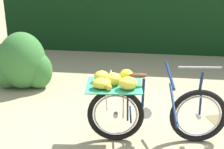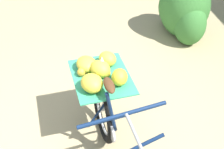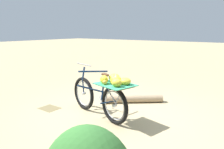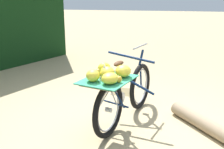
{
  "view_description": "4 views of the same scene",
  "coord_description": "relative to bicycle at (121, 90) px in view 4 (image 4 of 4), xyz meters",
  "views": [
    {
      "loc": [
        -1.09,
        -3.41,
        2.29
      ],
      "look_at": [
        -0.29,
        0.25,
        0.88
      ],
      "focal_mm": 51.45,
      "sensor_mm": 36.0,
      "label": 1
    },
    {
      "loc": [
        1.78,
        -0.9,
        2.63
      ],
      "look_at": [
        -0.29,
        0.27,
        0.75
      ],
      "focal_mm": 49.56,
      "sensor_mm": 36.0,
      "label": 2
    },
    {
      "loc": [
        -2.58,
        3.41,
        1.76
      ],
      "look_at": [
        -0.19,
        0.12,
        0.94
      ],
      "focal_mm": 35.91,
      "sensor_mm": 36.0,
      "label": 3
    },
    {
      "loc": [
        -3.32,
        -0.67,
        1.76
      ],
      "look_at": [
        -0.23,
        0.11,
        0.83
      ],
      "focal_mm": 43.31,
      "sensor_mm": 36.0,
      "label": 4
    }
  ],
  "objects": [
    {
      "name": "ground_plane",
      "position": [
        -0.08,
        -0.05,
        -0.52
      ],
      "size": [
        60.0,
        60.0,
        0.0
      ],
      "primitive_type": "plane",
      "color": "tan"
    },
    {
      "name": "bicycle",
      "position": [
        0.0,
        0.0,
        0.0
      ],
      "size": [
        1.8,
        0.87,
        1.03
      ],
      "rotation": [
        0.0,
        0.0,
        -0.24
      ],
      "color": "black",
      "rests_on": "ground_plane"
    },
    {
      "name": "fallen_log",
      "position": [
        0.02,
        -1.21,
        -0.43
      ],
      "size": [
        1.25,
        1.07,
        0.19
      ],
      "primitive_type": "cylinder",
      "rotation": [
        0.0,
        1.57,
        0.69
      ],
      "color": "#9E8466",
      "rests_on": "ground_plane"
    },
    {
      "name": "leaf_litter_patch",
      "position": [
        1.34,
        0.27,
        -0.52
      ],
      "size": [
        0.44,
        0.36,
        0.01
      ],
      "primitive_type": "cube",
      "color": "olive",
      "rests_on": "ground_plane"
    }
  ]
}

